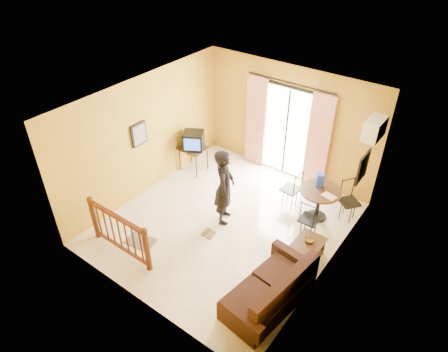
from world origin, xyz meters
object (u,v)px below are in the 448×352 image
Objects in this scene: television at (194,140)px; standing_person at (224,187)px; coffee_table at (305,251)px; sofa at (271,293)px; dining_table at (320,196)px.

television is 2.06m from standing_person.
sofa is at bearing -89.75° from coffee_table.
sofa is 2.45m from standing_person.
dining_table is 1.45m from coffee_table.
television reaches higher than sofa.
television is 3.95m from coffee_table.
dining_table is 0.95× the size of coffee_table.
coffee_table is at bearing 97.96° from sofa.
sofa is (3.72, -2.43, -0.56)m from television.
dining_table is (3.33, 0.18, -0.30)m from television.
standing_person is at bearing -62.09° from television.
dining_table is at bearing -27.24° from television.
television is at bearing -176.84° from dining_table.
standing_person is (1.75, -1.08, -0.01)m from television.
coffee_table is (3.72, -1.18, -0.61)m from television.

